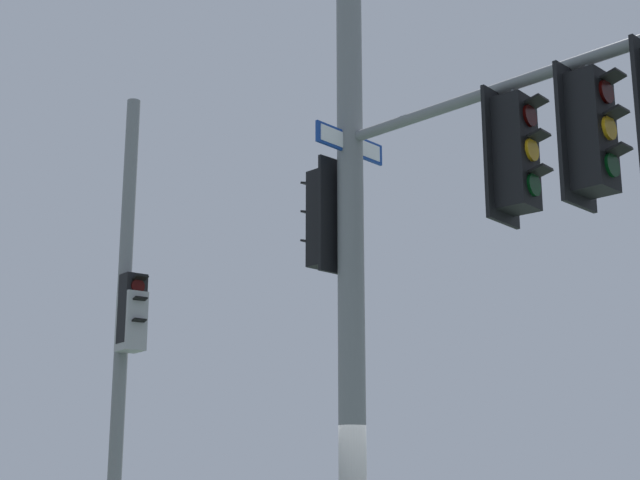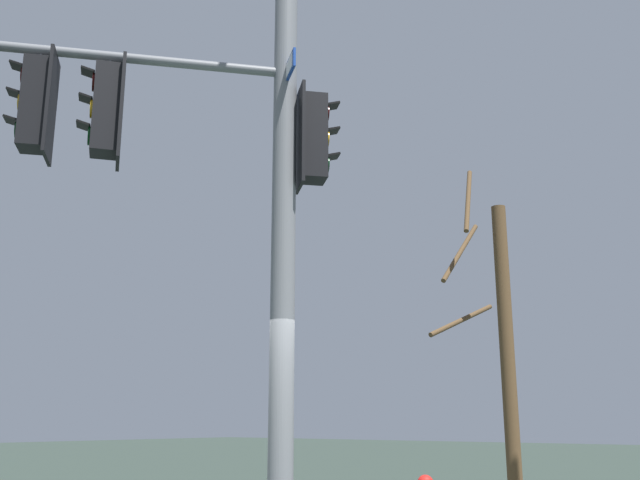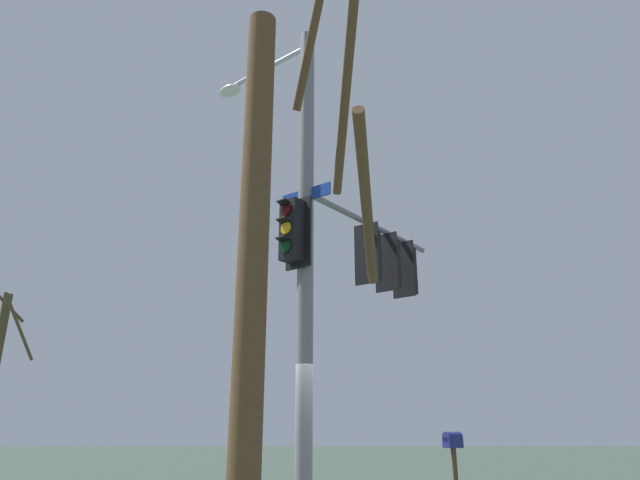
{
  "view_description": "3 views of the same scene",
  "coord_description": "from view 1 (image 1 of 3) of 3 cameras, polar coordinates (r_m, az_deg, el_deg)",
  "views": [
    {
      "loc": [
        0.06,
        -9.84,
        1.92
      ],
      "look_at": [
        -0.76,
        0.7,
        4.61
      ],
      "focal_mm": 53.71,
      "sensor_mm": 36.0,
      "label": 1
    },
    {
      "loc": [
        5.94,
        5.63,
        1.37
      ],
      "look_at": [
        -0.57,
        0.56,
        3.43
      ],
      "focal_mm": 40.73,
      "sensor_mm": 36.0,
      "label": 2
    },
    {
      "loc": [
        -9.68,
        0.22,
        1.5
      ],
      "look_at": [
        -0.53,
        -0.1,
        4.64
      ],
      "focal_mm": 30.74,
      "sensor_mm": 36.0,
      "label": 3
    }
  ],
  "objects": [
    {
      "name": "main_signal_pole_assembly",
      "position": [
        9.92,
        6.13,
        3.49
      ],
      "size": [
        4.04,
        5.04,
        9.14
      ],
      "rotation": [
        0.0,
        0.0,
        5.58
      ],
      "color": "slate",
      "rests_on": "ground"
    },
    {
      "name": "secondary_pole_assembly",
      "position": [
        15.41,
        -11.51,
        -5.36
      ],
      "size": [
        0.62,
        0.67,
        8.17
      ],
      "rotation": [
        0.0,
        0.0,
        5.42
      ],
      "color": "slate",
      "rests_on": "ground"
    }
  ]
}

